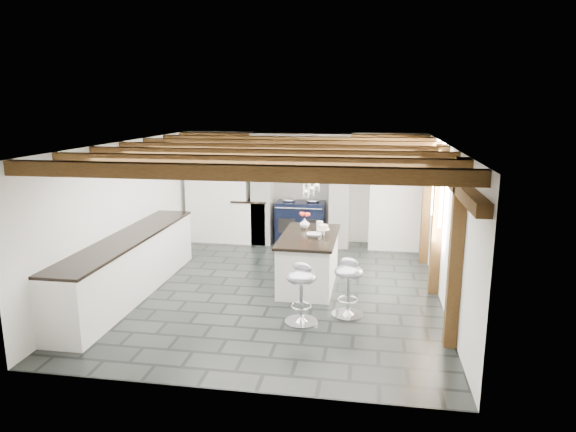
% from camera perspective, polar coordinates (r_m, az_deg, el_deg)
% --- Properties ---
extents(ground, '(6.00, 6.00, 0.00)m').
position_cam_1_polar(ground, '(8.27, -1.14, -8.04)').
color(ground, black).
rests_on(ground, ground).
extents(room_shell, '(6.00, 6.03, 6.00)m').
position_cam_1_polar(room_shell, '(9.43, -3.27, 1.27)').
color(room_shell, white).
rests_on(room_shell, ground).
extents(range_cooker, '(1.00, 0.63, 0.99)m').
position_cam_1_polar(range_cooker, '(10.67, 1.42, -0.68)').
color(range_cooker, black).
rests_on(range_cooker, ground).
extents(kitchen_island, '(0.89, 1.69, 1.11)m').
position_cam_1_polar(kitchen_island, '(8.31, 2.34, -4.84)').
color(kitchen_island, white).
rests_on(kitchen_island, ground).
extents(bar_stool_near, '(0.53, 0.53, 0.82)m').
position_cam_1_polar(bar_stool_near, '(7.14, 6.77, -7.18)').
color(bar_stool_near, silver).
rests_on(bar_stool_near, ground).
extents(bar_stool_far, '(0.54, 0.54, 0.83)m').
position_cam_1_polar(bar_stool_far, '(6.87, 1.54, -7.85)').
color(bar_stool_far, silver).
rests_on(bar_stool_far, ground).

